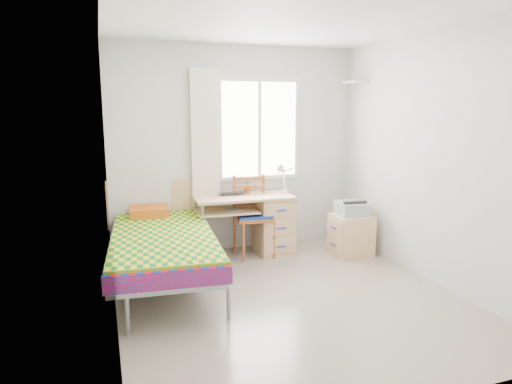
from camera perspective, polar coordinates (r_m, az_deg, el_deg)
floor at (r=4.57m, az=4.06°, el=-13.03°), size 3.50×3.50×0.00m
ceiling at (r=4.27m, az=4.53°, el=20.97°), size 3.50×3.50×0.00m
wall_back at (r=5.87m, az=-2.46°, el=5.34°), size 3.20×0.00×3.20m
wall_left at (r=3.89m, az=-17.97°, el=2.30°), size 0.00×3.50×3.50m
wall_right at (r=5.07m, az=21.20°, el=3.86°), size 0.00×3.50×3.50m
window at (r=5.92m, az=0.40°, el=7.82°), size 1.10×0.04×1.30m
curtain at (r=5.68m, az=-6.36°, el=6.64°), size 0.35×0.05×1.70m
floating_shelf at (r=6.13m, az=12.31°, el=13.28°), size 0.20×0.32×0.03m
bed at (r=4.88m, az=-11.71°, el=-5.88°), size 1.21×2.29×0.96m
desk at (r=5.79m, az=1.49°, el=-3.66°), size 1.22×0.59×0.76m
chair at (r=5.67m, az=-0.38°, el=-2.39°), size 0.49×0.49×1.00m
cabinet at (r=5.86m, az=11.75°, el=-5.29°), size 0.48×0.42×0.51m
printer at (r=5.81m, az=11.78°, el=-1.97°), size 0.37×0.41×0.17m
laptop at (r=5.65m, az=-2.93°, el=-0.30°), size 0.34×0.23×0.03m
pen_cup at (r=5.80m, az=-1.11°, el=0.37°), size 0.10×0.10×0.10m
task_lamp at (r=5.68m, az=3.45°, el=2.07°), size 0.22×0.31×0.38m
book at (r=5.57m, az=-3.87°, el=-2.35°), size 0.21×0.26×0.02m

